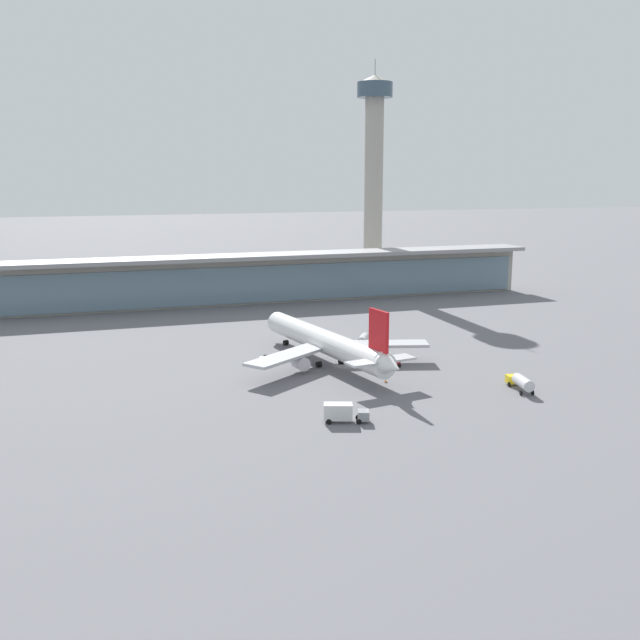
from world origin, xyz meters
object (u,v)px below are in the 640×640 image
Objects in this scene: service_truck_mid_apron_yellow at (521,382)px; airliner_on_stand at (327,343)px; service_truck_near_nose_white at (265,360)px; control_tower at (374,167)px; safety_cone_alpha at (386,381)px; service_truck_by_tail_grey at (343,412)px; service_truck_under_wing_blue at (364,339)px; service_truck_on_taxiway_red at (393,363)px.

airliner_on_stand is at bearing 133.15° from service_truck_mid_apron_yellow.
service_truck_near_nose_white is 0.04× the size of control_tower.
airliner_on_stand is at bearing -18.99° from service_truck_near_nose_white.
safety_cone_alpha is at bearing -48.46° from service_truck_near_nose_white.
safety_cone_alpha is at bearing -69.48° from airliner_on_stand.
airliner_on_stand reaches higher than service_truck_mid_apron_yellow.
service_truck_by_tail_grey is (2.89, -39.95, 0.82)m from service_truck_near_nose_white.
airliner_on_stand is 6.48× the size of service_truck_under_wing_blue.
service_truck_under_wing_blue is (25.78, 8.43, 0.83)m from service_truck_near_nose_white.
service_truck_under_wing_blue reaches higher than service_truck_near_nose_white.
service_truck_under_wing_blue is 44.64m from service_truck_mid_apron_yellow.
service_truck_under_wing_blue is at bearing 64.68° from service_truck_by_tail_grey.
service_truck_mid_apron_yellow is at bearing -55.36° from service_truck_on_taxiway_red.
safety_cone_alpha is at bearing 149.12° from service_truck_mid_apron_yellow.
service_truck_near_nose_white and service_truck_on_taxiway_red have the same top height.
service_truck_on_taxiway_red is (-15.62, 22.61, -0.83)m from service_truck_mid_apron_yellow.
service_truck_near_nose_white is 52.48m from service_truck_mid_apron_yellow.
service_truck_near_nose_white is at bearing -124.17° from control_tower.
service_truck_mid_apron_yellow is at bearing 9.31° from service_truck_by_tail_grey.
service_truck_by_tail_grey reaches higher than safety_cone_alpha.
service_truck_by_tail_grey is (-37.21, -6.10, -0.02)m from service_truck_mid_apron_yellow.
safety_cone_alpha is at bearing 50.31° from service_truck_by_tail_grey.
service_truck_by_tail_grey is at bearing -85.86° from service_truck_near_nose_white.
service_truck_mid_apron_yellow is at bearing -46.85° from airliner_on_stand.
airliner_on_stand is at bearing -117.43° from control_tower.
service_truck_under_wing_blue is 0.97× the size of service_truck_mid_apron_yellow.
airliner_on_stand is 40.69m from service_truck_mid_apron_yellow.
airliner_on_stand is 7.25× the size of service_truck_by_tail_grey.
service_truck_mid_apron_yellow is 37.70m from service_truck_by_tail_grey.
service_truck_near_nose_white is 4.70× the size of safety_cone_alpha.
service_truck_under_wing_blue is at bearing 18.10° from service_truck_near_nose_white.
control_tower is (49.45, 95.28, 37.22)m from airliner_on_stand.
airliner_on_stand reaches higher than service_truck_under_wing_blue.
service_truck_near_nose_white reaches higher than safety_cone_alpha.
service_truck_by_tail_grey is 149.14m from control_tower.
safety_cone_alpha is (-43.18, -112.05, -41.57)m from control_tower.
service_truck_by_tail_grey is (-22.89, -48.38, -0.02)m from service_truck_under_wing_blue.
service_truck_near_nose_white is 0.43× the size of service_truck_by_tail_grey.
safety_cone_alpha is (-5.87, -9.76, -0.56)m from service_truck_on_taxiway_red.
service_truck_under_wing_blue is 0.11× the size of control_tower.
service_truck_by_tail_grey is at bearing -115.32° from service_truck_under_wing_blue.
service_truck_mid_apron_yellow is 25.07m from safety_cone_alpha.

